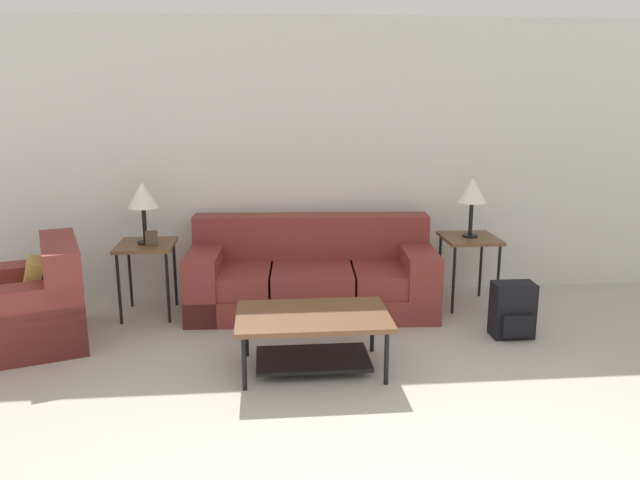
# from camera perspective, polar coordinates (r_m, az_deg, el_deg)

# --- Properties ---
(wall_back) EXTENTS (8.72, 0.06, 2.60)m
(wall_back) POSITION_cam_1_polar(r_m,az_deg,el_deg) (5.96, 1.34, 7.38)
(wall_back) COLOR silver
(wall_back) RESTS_ON ground_plane
(couch) EXTENTS (2.21, 1.01, 0.82)m
(couch) POSITION_cam_1_polar(r_m,az_deg,el_deg) (5.62, -0.75, -3.44)
(couch) COLOR maroon
(couch) RESTS_ON ground_plane
(armchair) EXTENTS (1.18, 1.20, 0.80)m
(armchair) POSITION_cam_1_polar(r_m,az_deg,el_deg) (5.38, -25.35, -5.66)
(armchair) COLOR maroon
(armchair) RESTS_ON ground_plane
(coffee_table) EXTENTS (1.07, 0.67, 0.42)m
(coffee_table) POSITION_cam_1_polar(r_m,az_deg,el_deg) (4.41, -0.67, -8.09)
(coffee_table) COLOR brown
(coffee_table) RESTS_ON ground_plane
(side_table_left) EXTENTS (0.48, 0.53, 0.65)m
(side_table_left) POSITION_cam_1_polar(r_m,az_deg,el_deg) (5.62, -15.60, -1.03)
(side_table_left) COLOR brown
(side_table_left) RESTS_ON ground_plane
(side_table_right) EXTENTS (0.48, 0.53, 0.65)m
(side_table_right) POSITION_cam_1_polar(r_m,az_deg,el_deg) (5.82, 13.50, -0.40)
(side_table_right) COLOR brown
(side_table_right) RESTS_ON ground_plane
(table_lamp_left) EXTENTS (0.26, 0.26, 0.54)m
(table_lamp_left) POSITION_cam_1_polar(r_m,az_deg,el_deg) (5.52, -15.91, 3.83)
(table_lamp_left) COLOR black
(table_lamp_left) RESTS_ON side_table_left
(table_lamp_right) EXTENTS (0.26, 0.26, 0.54)m
(table_lamp_right) POSITION_cam_1_polar(r_m,az_deg,el_deg) (5.73, 13.76, 4.30)
(table_lamp_right) COLOR black
(table_lamp_right) RESTS_ON side_table_right
(backpack) EXTENTS (0.33, 0.28, 0.45)m
(backpack) POSITION_cam_1_polar(r_m,az_deg,el_deg) (5.25, 17.21, -6.19)
(backpack) COLOR black
(backpack) RESTS_ON ground_plane
(picture_frame) EXTENTS (0.10, 0.04, 0.13)m
(picture_frame) POSITION_cam_1_polar(r_m,az_deg,el_deg) (5.50, -15.16, 0.17)
(picture_frame) COLOR #4C3828
(picture_frame) RESTS_ON side_table_left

